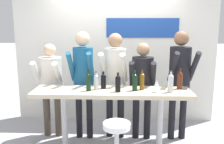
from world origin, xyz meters
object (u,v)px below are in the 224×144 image
(person_center, at_px, (142,81))
(wine_bottle_7, at_px, (135,81))
(wine_glass_0, at_px, (156,84))
(person_left, at_px, (83,73))
(bar_stool, at_px, (117,141))
(person_far_left, at_px, (51,81))
(person_center_left, at_px, (115,74))
(wine_bottle_0, at_px, (88,81))
(wine_bottle_2, at_px, (96,81))
(wine_bottle_5, at_px, (103,80))
(wine_bottle_1, at_px, (180,79))
(wine_bottle_6, at_px, (118,83))
(wine_bottle_3, at_px, (142,80))
(tasting_table, at_px, (112,101))
(wine_bottle_4, at_px, (171,82))
(person_center_right, at_px, (180,73))

(person_center, distance_m, wine_bottle_7, 0.53)
(wine_glass_0, bearing_deg, person_left, 152.78)
(bar_stool, distance_m, person_far_left, 1.65)
(person_center_left, relative_size, wine_bottle_0, 5.68)
(bar_stool, bearing_deg, wine_bottle_2, 118.05)
(wine_bottle_0, bearing_deg, wine_bottle_5, 34.25)
(person_left, relative_size, wine_bottle_1, 5.87)
(person_far_left, bearing_deg, wine_bottle_7, -18.05)
(person_far_left, bearing_deg, wine_bottle_6, -25.02)
(wine_bottle_7, bearing_deg, wine_bottle_3, 29.27)
(person_center_left, bearing_deg, person_far_left, -172.25)
(bar_stool, relative_size, person_center_left, 0.40)
(person_left, distance_m, wine_bottle_7, 0.95)
(bar_stool, height_order, wine_bottle_5, wine_bottle_5)
(wine_bottle_3, xyz_separation_m, wine_glass_0, (0.19, -0.14, -0.01))
(wine_bottle_2, bearing_deg, person_center, 33.39)
(person_center_left, relative_size, person_center, 1.09)
(person_left, distance_m, person_center, 0.97)
(tasting_table, xyz_separation_m, wine_bottle_2, (-0.23, 0.03, 0.29))
(wine_bottle_0, height_order, wine_glass_0, wine_bottle_0)
(tasting_table, height_order, wine_bottle_3, wine_bottle_3)
(person_left, distance_m, wine_glass_0, 1.24)
(person_far_left, height_order, wine_bottle_4, person_far_left)
(wine_bottle_4, bearing_deg, wine_bottle_6, -179.56)
(person_center, bearing_deg, person_left, -173.95)
(person_center, height_order, wine_bottle_4, person_center)
(wine_bottle_3, xyz_separation_m, wine_bottle_7, (-0.11, -0.06, 0.00))
(wine_bottle_6, height_order, wine_glass_0, wine_bottle_6)
(wine_bottle_1, xyz_separation_m, wine_bottle_2, (-1.22, -0.08, -0.02))
(wine_bottle_5, xyz_separation_m, wine_bottle_7, (0.45, -0.10, 0.01))
(person_far_left, height_order, wine_bottle_3, person_far_left)
(bar_stool, distance_m, wine_bottle_4, 1.09)
(person_left, bearing_deg, wine_bottle_6, -41.59)
(wine_bottle_1, height_order, wine_bottle_5, wine_bottle_1)
(tasting_table, distance_m, wine_bottle_0, 0.45)
(bar_stool, height_order, wine_bottle_4, wine_bottle_4)
(tasting_table, height_order, wine_bottle_4, wine_bottle_4)
(wine_bottle_7, distance_m, wine_glass_0, 0.30)
(tasting_table, height_order, wine_bottle_5, wine_bottle_5)
(tasting_table, bearing_deg, person_left, 135.08)
(person_left, height_order, wine_bottle_2, person_left)
(wine_bottle_0, bearing_deg, person_center_left, 58.10)
(wine_bottle_4, bearing_deg, wine_bottle_0, 178.64)
(wine_bottle_3, bearing_deg, person_center, 84.59)
(bar_stool, bearing_deg, wine_bottle_4, 33.42)
(tasting_table, xyz_separation_m, wine_bottle_5, (-0.13, 0.09, 0.29))
(wine_bottle_0, distance_m, wine_bottle_1, 1.32)
(wine_bottle_3, relative_size, wine_bottle_7, 1.00)
(person_center_left, height_order, wine_bottle_3, person_center_left)
(bar_stool, bearing_deg, person_center_right, 47.22)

